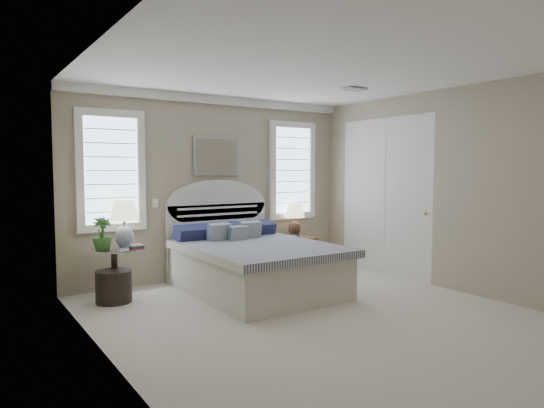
{
  "coord_description": "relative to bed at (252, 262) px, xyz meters",
  "views": [
    {
      "loc": [
        -3.32,
        -4.02,
        1.62
      ],
      "look_at": [
        0.02,
        1.0,
        1.19
      ],
      "focal_mm": 32.0,
      "sensor_mm": 36.0,
      "label": 1
    }
  ],
  "objects": [
    {
      "name": "switch_plate",
      "position": [
        -0.95,
        1.03,
        0.76
      ],
      "size": [
        0.08,
        0.01,
        0.12
      ],
      "primitive_type": "cube",
      "color": "white",
      "rests_on": "wall_back"
    },
    {
      "name": "crown_molding",
      "position": [
        0.0,
        1.0,
        2.25
      ],
      "size": [
        4.5,
        0.08,
        0.12
      ],
      "primitive_type": "cube",
      "color": "white",
      "rests_on": "wall_back"
    },
    {
      "name": "books_right",
      "position": [
        1.18,
        0.66,
        0.17
      ],
      "size": [
        0.19,
        0.16,
        0.05
      ],
      "rotation": [
        0.0,
        0.0,
        0.28
      ],
      "color": "maroon",
      "rests_on": "nightstand_right"
    },
    {
      "name": "lamp_left",
      "position": [
        -1.51,
        0.62,
        0.62
      ],
      "size": [
        0.46,
        0.46,
        0.61
      ],
      "rotation": [
        0.0,
        0.0,
        -0.26
      ],
      "color": "silver",
      "rests_on": "side_table_left"
    },
    {
      "name": "bed",
      "position": [
        0.0,
        0.0,
        0.0
      ],
      "size": [
        1.72,
        2.28,
        1.47
      ],
      "color": "silver",
      "rests_on": "floor"
    },
    {
      "name": "ceiling",
      "position": [
        0.0,
        -1.46,
        2.31
      ],
      "size": [
        4.5,
        5.0,
        0.01
      ],
      "primitive_type": "cube",
      "color": "white",
      "rests_on": "wall_back"
    },
    {
      "name": "hvac_vent",
      "position": [
        1.2,
        -0.66,
        2.29
      ],
      "size": [
        0.3,
        0.2,
        0.02
      ],
      "primitive_type": "cube",
      "color": "#B2B2B2",
      "rests_on": "ceiling"
    },
    {
      "name": "wall_right",
      "position": [
        2.25,
        -1.46,
        0.96
      ],
      "size": [
        0.02,
        5.0,
        2.7
      ],
      "primitive_type": "cube",
      "color": "tan",
      "rests_on": "floor"
    },
    {
      "name": "floor",
      "position": [
        0.0,
        -1.46,
        -0.39
      ],
      "size": [
        4.5,
        5.0,
        0.01
      ],
      "primitive_type": "cube",
      "color": "beige",
      "rests_on": "ground"
    },
    {
      "name": "window_right",
      "position": [
        1.4,
        1.02,
        1.21
      ],
      "size": [
        0.9,
        0.06,
        1.6
      ],
      "primitive_type": "cube",
      "color": "#AAC2D8",
      "rests_on": "wall_back"
    },
    {
      "name": "lamp_right",
      "position": [
        1.33,
        0.84,
        0.47
      ],
      "size": [
        0.41,
        0.41,
        0.54
      ],
      "rotation": [
        0.0,
        0.0,
        -0.3
      ],
      "color": "black",
      "rests_on": "nightstand_right"
    },
    {
      "name": "closet_door",
      "position": [
        2.23,
        -0.26,
        0.81
      ],
      "size": [
        0.02,
        1.8,
        2.4
      ],
      "primitive_type": "cube",
      "color": "white",
      "rests_on": "floor"
    },
    {
      "name": "floor_pot",
      "position": [
        -1.71,
        0.42,
        -0.19
      ],
      "size": [
        0.54,
        0.54,
        0.39
      ],
      "primitive_type": "cylinder",
      "rotation": [
        0.0,
        0.0,
        -0.33
      ],
      "color": "black",
      "rests_on": "floor"
    },
    {
      "name": "window_left",
      "position": [
        -1.55,
        1.02,
        1.21
      ],
      "size": [
        0.9,
        0.06,
        1.6
      ],
      "primitive_type": "cube",
      "color": "#AAC2D8",
      "rests_on": "wall_back"
    },
    {
      "name": "books_left",
      "position": [
        -1.43,
        0.39,
        0.28
      ],
      "size": [
        0.18,
        0.14,
        0.06
      ],
      "rotation": [
        0.0,
        0.0,
        0.21
      ],
      "color": "maroon",
      "rests_on": "side_table_left"
    },
    {
      "name": "wall_back",
      "position": [
        0.0,
        1.04,
        0.96
      ],
      "size": [
        4.5,
        0.02,
        2.7
      ],
      "primitive_type": "cube",
      "color": "tan",
      "rests_on": "floor"
    },
    {
      "name": "nightstand_right",
      "position": [
        1.3,
        0.69,
        0.0
      ],
      "size": [
        0.5,
        0.4,
        0.53
      ],
      "color": "olive",
      "rests_on": "floor"
    },
    {
      "name": "wall_left",
      "position": [
        -2.25,
        -1.46,
        0.96
      ],
      "size": [
        0.02,
        5.0,
        2.7
      ],
      "primitive_type": "cube",
      "color": "tan",
      "rests_on": "floor"
    },
    {
      "name": "painting",
      "position": [
        0.0,
        1.0,
        1.43
      ],
      "size": [
        0.74,
        0.04,
        0.58
      ],
      "primitive_type": "cube",
      "color": "silver",
      "rests_on": "wall_back"
    },
    {
      "name": "side_table_left",
      "position": [
        -1.65,
        0.59,
        0.0
      ],
      "size": [
        0.56,
        0.56,
        0.63
      ],
      "color": "black",
      "rests_on": "floor"
    },
    {
      "name": "potted_plant",
      "position": [
        -1.82,
        0.49,
        0.45
      ],
      "size": [
        0.23,
        0.23,
        0.41
      ],
      "primitive_type": "imported",
      "rotation": [
        0.0,
        0.0,
        0.0
      ],
      "color": "#2C6829",
      "rests_on": "side_table_left"
    }
  ]
}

